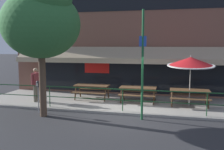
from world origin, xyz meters
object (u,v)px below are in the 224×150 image
object	(u,v)px
street_tree_curbside	(42,20)
street_sign_pole	(143,64)
picnic_table_right	(190,93)
pedestrian_walking	(36,83)
parking_meter_near	(38,87)
patio_umbrella_right	(191,62)
picnic_table_left	(92,88)
picnic_table_centre	(138,90)

from	to	relation	value
street_tree_curbside	street_sign_pole	bearing A→B (deg)	7.35
picnic_table_right	pedestrian_walking	size ratio (longest dim) A/B	1.05
street_sign_pole	parking_meter_near	bearing A→B (deg)	-179.65
picnic_table_right	parking_meter_near	xyz separation A→B (m)	(-6.48, -2.39, 0.44)
picnic_table_right	patio_umbrella_right	xyz separation A→B (m)	(0.00, 0.03, 1.47)
picnic_table_right	pedestrian_walking	distance (m)	7.55
parking_meter_near	street_tree_curbside	bearing A→B (deg)	-41.21
picnic_table_left	street_tree_curbside	bearing A→B (deg)	-107.63
picnic_table_centre	pedestrian_walking	xyz separation A→B (m)	(-5.04, -1.04, 0.35)
street_tree_curbside	picnic_table_left	bearing A→B (deg)	72.37
parking_meter_near	street_tree_curbside	distance (m)	2.89
parking_meter_near	street_tree_curbside	size ratio (longest dim) A/B	0.25
picnic_table_right	street_sign_pole	size ratio (longest dim) A/B	0.42
picnic_table_left	pedestrian_walking	size ratio (longest dim) A/B	1.05
picnic_table_left	street_tree_curbside	size ratio (longest dim) A/B	0.32
picnic_table_centre	street_tree_curbside	distance (m)	5.67
street_sign_pole	street_tree_curbside	xyz separation A→B (m)	(-3.95, -0.51, 1.74)
picnic_table_left	parking_meter_near	distance (m)	3.17
picnic_table_left	street_tree_curbside	world-z (taller)	street_tree_curbside
picnic_table_centre	patio_umbrella_right	world-z (taller)	patio_umbrella_right
picnic_table_centre	pedestrian_walking	bearing A→B (deg)	-168.37
picnic_table_centre	parking_meter_near	xyz separation A→B (m)	(-4.02, -2.63, 0.44)
picnic_table_left	picnic_table_right	size ratio (longest dim) A/B	1.00
picnic_table_left	pedestrian_walking	distance (m)	2.85
picnic_table_centre	parking_meter_near	world-z (taller)	parking_meter_near
street_sign_pole	picnic_table_right	bearing A→B (deg)	50.17
picnic_table_centre	patio_umbrella_right	size ratio (longest dim) A/B	0.76
street_sign_pole	street_tree_curbside	distance (m)	4.35
picnic_table_right	street_sign_pole	xyz separation A→B (m)	(-1.97, -2.36, 1.50)
picnic_table_right	street_tree_curbside	bearing A→B (deg)	-154.13
parking_meter_near	street_sign_pole	distance (m)	4.63
parking_meter_near	pedestrian_walking	bearing A→B (deg)	122.69
street_sign_pole	picnic_table_left	bearing A→B (deg)	137.45
patio_umbrella_right	pedestrian_walking	size ratio (longest dim) A/B	1.39
patio_umbrella_right	pedestrian_walking	distance (m)	7.62
pedestrian_walking	street_tree_curbside	distance (m)	3.89
picnic_table_right	parking_meter_near	world-z (taller)	parking_meter_near
patio_umbrella_right	pedestrian_walking	bearing A→B (deg)	-173.68
picnic_table_centre	street_tree_curbside	size ratio (longest dim) A/B	0.32
picnic_table_left	patio_umbrella_right	world-z (taller)	patio_umbrella_right
picnic_table_right	pedestrian_walking	world-z (taller)	pedestrian_walking
parking_meter_near	street_sign_pole	bearing A→B (deg)	0.35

